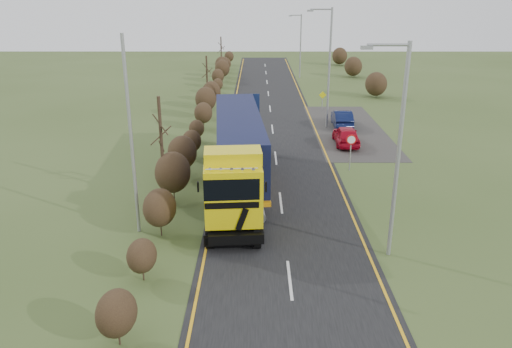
{
  "coord_description": "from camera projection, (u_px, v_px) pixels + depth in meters",
  "views": [
    {
      "loc": [
        -1.37,
        -21.79,
        11.17
      ],
      "look_at": [
        -1.4,
        2.71,
        2.21
      ],
      "focal_mm": 35.0,
      "sensor_mm": 36.0,
      "label": 1
    }
  ],
  "objects": [
    {
      "name": "road",
      "position": [
        277.0,
        167.0,
        33.68
      ],
      "size": [
        8.0,
        120.0,
        0.02
      ],
      "primitive_type": "cube",
      "color": "black",
      "rests_on": "ground"
    },
    {
      "name": "ground",
      "position": [
        285.0,
        236.0,
        24.3
      ],
      "size": [
        160.0,
        160.0,
        0.0
      ],
      "primitive_type": "plane",
      "color": "#3A4D21",
      "rests_on": "ground"
    },
    {
      "name": "car_red_hatchback",
      "position": [
        346.0,
        136.0,
        38.5
      ],
      "size": [
        1.83,
        4.37,
        1.48
      ],
      "primitive_type": "imported",
      "rotation": [
        0.0,
        0.0,
        3.12
      ],
      "color": "#AD081D",
      "rests_on": "ground"
    },
    {
      "name": "left_pole",
      "position": [
        131.0,
        139.0,
        23.14
      ],
      "size": [
        0.16,
        0.16,
        9.5
      ],
      "primitive_type": "cylinder",
      "color": "#96989B",
      "rests_on": "ground"
    },
    {
      "name": "layby",
      "position": [
        348.0,
        129.0,
        43.07
      ],
      "size": [
        6.0,
        18.0,
        0.02
      ],
      "primitive_type": "cube",
      "color": "#32302D",
      "rests_on": "ground"
    },
    {
      "name": "car_blue_sedan",
      "position": [
        342.0,
        118.0,
        43.72
      ],
      "size": [
        1.7,
        4.47,
        1.46
      ],
      "primitive_type": "imported",
      "rotation": [
        0.0,
        0.0,
        3.1
      ],
      "color": "#0A1339",
      "rests_on": "ground"
    },
    {
      "name": "streetlight_mid",
      "position": [
        328.0,
        63.0,
        41.93
      ],
      "size": [
        2.12,
        0.2,
        10.01
      ],
      "color": "#96989B",
      "rests_on": "ground"
    },
    {
      "name": "warning_board",
      "position": [
        322.0,
        99.0,
        49.61
      ],
      "size": [
        0.73,
        0.11,
        1.92
      ],
      "color": "#96989B",
      "rests_on": "ground"
    },
    {
      "name": "lorry",
      "position": [
        238.0,
        150.0,
        29.06
      ],
      "size": [
        3.62,
        15.98,
        4.41
      ],
      "rotation": [
        0.0,
        0.0,
        0.08
      ],
      "color": "black",
      "rests_on": "ground"
    },
    {
      "name": "lane_markings",
      "position": [
        277.0,
        169.0,
        33.39
      ],
      "size": [
        7.52,
        116.0,
        0.01
      ],
      "color": "gold",
      "rests_on": "road"
    },
    {
      "name": "streetlight_far",
      "position": [
        300.0,
        43.0,
        67.54
      ],
      "size": [
        1.79,
        0.18,
        8.4
      ],
      "color": "#96989B",
      "rests_on": "ground"
    },
    {
      "name": "streetlight_near",
      "position": [
        397.0,
        145.0,
        20.79
      ],
      "size": [
        1.99,
        0.19,
        9.39
      ],
      "color": "#96989B",
      "rests_on": "ground"
    },
    {
      "name": "hedgerow",
      "position": [
        183.0,
        154.0,
        31.16
      ],
      "size": [
        2.24,
        102.04,
        6.05
      ],
      "color": "black",
      "rests_on": "ground"
    },
    {
      "name": "speed_sign",
      "position": [
        351.0,
        145.0,
        32.56
      ],
      "size": [
        0.68,
        0.1,
        2.47
      ],
      "color": "#96989B",
      "rests_on": "ground"
    }
  ]
}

